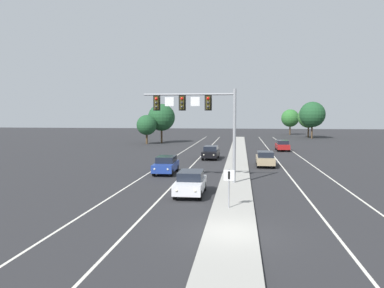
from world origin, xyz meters
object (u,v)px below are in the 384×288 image
(car_oncoming_blue, at_px, (166,165))
(car_oncoming_black, at_px, (211,152))
(median_sign_post, at_px, (229,183))
(tree_far_right_b, at_px, (290,118))
(overhead_signal_mast, at_px, (202,113))
(tree_far_right_c, at_px, (309,117))
(car_oncoming_white, at_px, (191,183))
(tree_far_right_a, at_px, (312,114))
(car_receding_tan, at_px, (265,159))
(car_receding_red, at_px, (282,145))
(tree_far_left_b, at_px, (147,125))
(tree_far_left_c, at_px, (162,117))

(car_oncoming_blue, bearing_deg, car_oncoming_black, 75.06)
(median_sign_post, xyz_separation_m, tree_far_right_b, (13.72, 82.63, 2.88))
(overhead_signal_mast, relative_size, tree_far_right_c, 0.98)
(car_oncoming_white, height_order, tree_far_right_a, tree_far_right_a)
(car_receding_tan, relative_size, tree_far_right_a, 0.54)
(car_oncoming_black, bearing_deg, car_receding_red, 50.24)
(overhead_signal_mast, relative_size, tree_far_left_b, 1.35)
(car_receding_red, height_order, tree_far_right_a, tree_far_right_a)
(car_oncoming_black, height_order, tree_far_right_c, tree_far_right_c)
(car_receding_tan, xyz_separation_m, tree_far_left_c, (-17.60, 30.70, 4.05))
(tree_far_left_c, bearing_deg, car_receding_red, -31.80)
(median_sign_post, bearing_deg, car_oncoming_black, 96.96)
(car_oncoming_blue, height_order, tree_far_right_c, tree_far_right_c)
(car_oncoming_blue, xyz_separation_m, car_receding_tan, (9.32, 6.07, 0.00))
(median_sign_post, bearing_deg, tree_far_left_c, 106.30)
(overhead_signal_mast, relative_size, tree_far_left_c, 0.97)
(car_receding_tan, height_order, tree_far_right_c, tree_far_right_c)
(tree_far_left_b, bearing_deg, median_sign_post, -70.30)
(tree_far_right_b, bearing_deg, median_sign_post, -99.43)
(overhead_signal_mast, distance_m, median_sign_post, 9.20)
(car_receding_tan, xyz_separation_m, tree_far_right_b, (10.55, 64.00, 3.65))
(car_receding_tan, distance_m, tree_far_right_b, 64.96)
(overhead_signal_mast, xyz_separation_m, tree_far_right_a, (18.95, 58.79, -0.06))
(car_oncoming_white, bearing_deg, tree_far_left_b, 108.10)
(car_oncoming_white, xyz_separation_m, car_oncoming_black, (-0.28, 20.57, 0.00))
(car_oncoming_black, distance_m, tree_far_right_c, 50.60)
(overhead_signal_mast, bearing_deg, car_oncoming_blue, 129.40)
(car_oncoming_black, xyz_separation_m, tree_far_left_b, (-13.57, 21.80, 2.66))
(overhead_signal_mast, height_order, car_receding_tan, overhead_signal_mast)
(car_oncoming_blue, xyz_separation_m, tree_far_right_a, (22.72, 54.20, 4.62))
(overhead_signal_mast, height_order, car_oncoming_white, overhead_signal_mast)
(car_oncoming_white, relative_size, car_oncoming_black, 0.99)
(car_receding_tan, bearing_deg, tree_far_right_a, 74.45)
(tree_far_left_c, relative_size, tree_far_right_b, 1.09)
(tree_far_left_c, height_order, tree_far_right_b, tree_far_left_c)
(overhead_signal_mast, xyz_separation_m, tree_far_left_c, (-12.04, 41.35, -0.63))
(tree_far_right_b, bearing_deg, tree_far_left_c, -130.20)
(car_receding_tan, relative_size, tree_far_left_c, 0.60)
(car_oncoming_blue, relative_size, car_oncoming_black, 1.00)
(median_sign_post, bearing_deg, tree_far_right_c, 76.90)
(median_sign_post, relative_size, tree_far_left_c, 0.30)
(car_receding_red, bearing_deg, car_receding_tan, -101.65)
(car_oncoming_blue, bearing_deg, tree_far_right_b, 74.17)
(car_oncoming_white, height_order, car_receding_tan, same)
(overhead_signal_mast, height_order, car_oncoming_black, overhead_signal_mast)
(tree_far_left_b, distance_m, tree_far_right_b, 47.36)
(car_oncoming_white, height_order, car_oncoming_blue, same)
(median_sign_post, height_order, tree_far_left_b, tree_far_left_b)
(tree_far_left_b, height_order, tree_far_right_b, tree_far_right_b)
(car_receding_tan, bearing_deg, overhead_signal_mast, -117.53)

